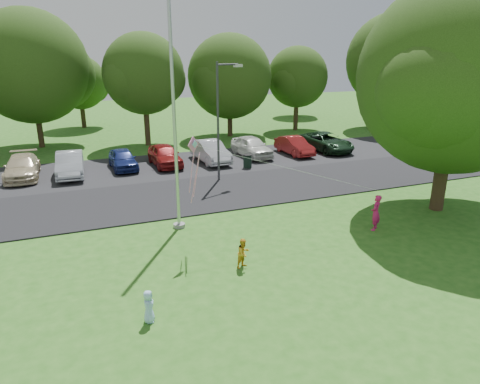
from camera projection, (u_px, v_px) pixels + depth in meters
name	position (u px, v px, depth m)	size (l,w,h in m)	color
ground	(310.00, 263.00, 15.22)	(120.00, 120.00, 0.00)	#296219
park_road	(224.00, 191.00, 23.15)	(60.00, 6.00, 0.06)	black
parking_strip	(192.00, 163.00, 28.89)	(42.00, 7.00, 0.06)	black
flagpole	(175.00, 131.00, 17.10)	(0.50, 0.50, 10.00)	#B7BABF
street_lamp	(221.00, 111.00, 24.01)	(1.80, 0.86, 6.71)	#3F3F44
trash_can	(248.00, 162.00, 27.63)	(0.58, 0.58, 0.92)	black
big_tree	(455.00, 82.00, 18.58)	(9.19, 8.50, 10.39)	#332316
tree_row	(179.00, 71.00, 35.40)	(64.35, 11.94, 10.88)	#332316
horizon_trees	(180.00, 81.00, 45.23)	(77.46, 7.20, 7.02)	#332316
parked_cars	(199.00, 152.00, 28.88)	(23.08, 5.13, 1.45)	#C6B793
woman	(376.00, 213.00, 17.90)	(0.56, 0.37, 1.54)	#D01B66
child_yellow	(244.00, 253.00, 14.80)	(0.52, 0.40, 1.07)	gold
child_blue	(149.00, 306.00, 11.78)	(0.47, 0.30, 0.96)	#A5D3FE
kite	(200.00, 158.00, 15.46)	(7.73, 1.42, 2.57)	pink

